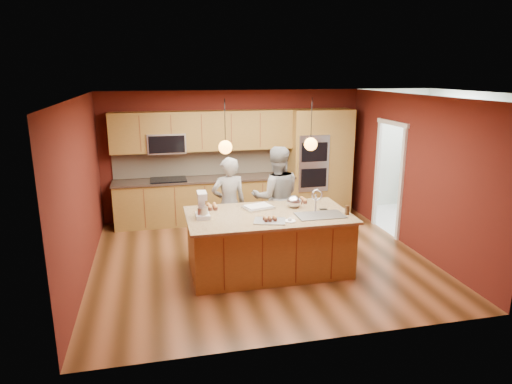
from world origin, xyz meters
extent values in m
plane|color=#422711|center=(0.00, 0.00, 0.00)|extent=(5.50, 5.50, 0.00)
plane|color=silver|center=(0.00, 0.00, 2.70)|extent=(5.50, 5.50, 0.00)
plane|color=#4E1710|center=(0.00, 2.50, 1.35)|extent=(5.50, 0.00, 5.50)
plane|color=#4E1710|center=(0.00, -2.50, 1.35)|extent=(5.50, 0.00, 5.50)
plane|color=#4E1710|center=(-2.75, 0.00, 1.35)|extent=(0.00, 5.00, 5.00)
plane|color=#4E1710|center=(2.75, 0.00, 1.35)|extent=(0.00, 5.00, 5.00)
cube|color=olive|center=(-0.65, 2.20, 0.45)|extent=(3.70, 0.60, 0.90)
cube|color=#31291F|center=(-0.65, 2.19, 0.92)|extent=(3.74, 0.64, 0.04)
cube|color=#BFAE90|center=(-0.65, 2.48, 1.22)|extent=(3.70, 0.03, 0.56)
cube|color=olive|center=(-0.65, 2.32, 1.90)|extent=(3.70, 0.36, 0.80)
cube|color=black|center=(-1.40, 2.18, 0.94)|extent=(0.72, 0.52, 0.03)
cube|color=#A9ACB0|center=(-1.40, 2.30, 1.68)|extent=(0.76, 0.40, 0.40)
cube|color=olive|center=(1.60, 2.20, 1.15)|extent=(0.80, 0.60, 2.30)
cube|color=#A9ACB0|center=(1.60, 1.90, 1.20)|extent=(0.66, 0.04, 1.20)
cube|color=olive|center=(2.25, 2.20, 1.15)|extent=(0.50, 0.60, 2.30)
plane|color=silver|center=(3.65, 1.20, 0.00)|extent=(2.60, 2.60, 0.00)
plane|color=beige|center=(4.55, 1.20, 1.35)|extent=(0.00, 2.70, 2.70)
cube|color=white|center=(4.35, 1.20, 1.95)|extent=(0.35, 2.40, 0.75)
cylinder|color=black|center=(-0.63, -0.43, 2.35)|extent=(0.01, 0.01, 0.70)
sphere|color=#FF9831|center=(-0.63, -0.43, 2.00)|extent=(0.20, 0.20, 0.20)
cylinder|color=black|center=(0.68, -0.43, 2.35)|extent=(0.01, 0.01, 0.70)
sphere|color=#FF9831|center=(0.68, -0.43, 2.00)|extent=(0.20, 0.20, 0.20)
cube|color=olive|center=(0.03, -0.43, 0.45)|extent=(2.43, 1.32, 0.89)
cube|color=#D0BE82|center=(0.03, -0.43, 0.91)|extent=(2.53, 1.42, 0.04)
cube|color=#A9ACB0|center=(0.79, -0.68, 0.85)|extent=(0.73, 0.43, 0.18)
imported|color=black|center=(-0.44, 0.53, 0.84)|extent=(0.64, 0.45, 1.67)
imported|color=gray|center=(0.42, 0.53, 0.91)|extent=(0.95, 0.77, 1.82)
cube|color=silver|center=(-0.99, -0.40, 0.96)|extent=(0.21, 0.27, 0.06)
cube|color=silver|center=(-0.99, -0.29, 1.13)|extent=(0.11, 0.08, 0.27)
cube|color=silver|center=(-0.99, -0.38, 1.28)|extent=(0.14, 0.27, 0.10)
cylinder|color=silver|center=(-0.99, -0.44, 1.04)|extent=(0.16, 0.16, 0.15)
cube|color=silver|center=(-0.07, -0.11, 0.95)|extent=(0.54, 0.45, 0.03)
cube|color=silver|center=(-0.07, -0.11, 0.97)|extent=(0.46, 0.38, 0.02)
cube|color=#A9ACB0|center=(-0.05, -0.80, 0.94)|extent=(0.54, 0.45, 0.02)
ellipsoid|color=silver|center=(0.52, -0.18, 1.03)|extent=(0.24, 0.24, 0.20)
cylinder|color=white|center=(0.24, -0.86, 0.94)|extent=(0.17, 0.17, 0.01)
cylinder|color=#392311|center=(1.20, -0.73, 1.00)|extent=(0.07, 0.07, 0.14)
cube|color=black|center=(0.94, -0.40, 0.94)|extent=(0.13, 0.09, 0.01)
cube|color=silver|center=(4.23, 0.87, 0.50)|extent=(0.63, 0.65, 0.99)
cube|color=silver|center=(4.20, 1.60, 0.56)|extent=(0.73, 0.75, 1.11)
camera|label=1|loc=(-1.66, -6.98, 3.08)|focal=32.00mm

